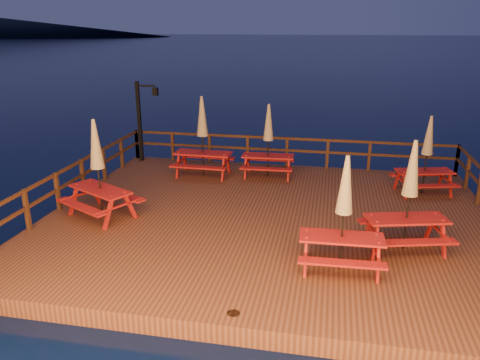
{
  "coord_description": "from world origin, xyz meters",
  "views": [
    {
      "loc": [
        1.54,
        -11.73,
        5.39
      ],
      "look_at": [
        -0.91,
        0.6,
        1.19
      ],
      "focal_mm": 35.0,
      "sensor_mm": 36.0,
      "label": 1
    }
  ],
  "objects_px": {
    "lamp_post": "(143,114)",
    "picnic_table_1": "(268,140)",
    "picnic_table_2": "(344,212)",
    "picnic_table_0": "(203,135)"
  },
  "relations": [
    {
      "from": "lamp_post",
      "to": "picnic_table_2",
      "type": "relative_size",
      "value": 1.19
    },
    {
      "from": "lamp_post",
      "to": "picnic_table_1",
      "type": "distance_m",
      "value": 5.01
    },
    {
      "from": "lamp_post",
      "to": "picnic_table_0",
      "type": "distance_m",
      "value": 3.02
    },
    {
      "from": "lamp_post",
      "to": "picnic_table_2",
      "type": "distance_m",
      "value": 10.19
    },
    {
      "from": "picnic_table_0",
      "to": "picnic_table_1",
      "type": "relative_size",
      "value": 1.1
    },
    {
      "from": "picnic_table_2",
      "to": "picnic_table_0",
      "type": "bearing_deg",
      "value": 126.48
    },
    {
      "from": "lamp_post",
      "to": "picnic_table_1",
      "type": "height_order",
      "value": "lamp_post"
    },
    {
      "from": "picnic_table_0",
      "to": "picnic_table_2",
      "type": "xyz_separation_m",
      "value": [
        4.62,
        -5.74,
        -0.11
      ]
    },
    {
      "from": "picnic_table_2",
      "to": "lamp_post",
      "type": "bearing_deg",
      "value": 133.44
    },
    {
      "from": "lamp_post",
      "to": "picnic_table_1",
      "type": "xyz_separation_m",
      "value": [
        4.87,
        -1.03,
        -0.5
      ]
    }
  ]
}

